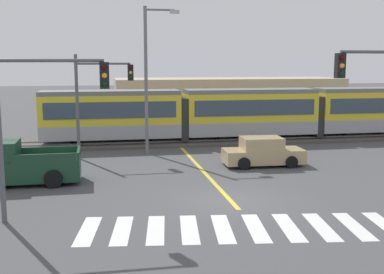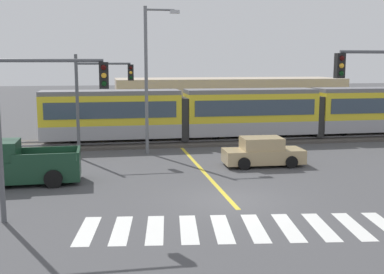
{
  "view_description": "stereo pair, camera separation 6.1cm",
  "coord_description": "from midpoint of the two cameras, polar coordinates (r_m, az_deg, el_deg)",
  "views": [
    {
      "loc": [
        -4.84,
        -17.78,
        5.4
      ],
      "look_at": [
        -0.39,
        6.35,
        1.6
      ],
      "focal_mm": 45.0,
      "sensor_mm": 36.0,
      "label": 1
    },
    {
      "loc": [
        -4.78,
        -17.79,
        5.4
      ],
      "look_at": [
        -0.39,
        6.35,
        1.6
      ],
      "focal_mm": 45.0,
      "sensor_mm": 36.0,
      "label": 2
    }
  ],
  "objects": [
    {
      "name": "crosswalk_stripe_0",
      "position": [
        16.25,
        -12.34,
        -10.8
      ],
      "size": [
        0.92,
        2.85,
        0.01
      ],
      "primitive_type": "cube",
      "rotation": [
        0.0,
        0.0,
        -0.13
      ],
      "color": "silver",
      "rests_on": "ground"
    },
    {
      "name": "lane_centre_line",
      "position": [
        24.35,
        1.2,
        -4.01
      ],
      "size": [
        0.2,
        13.29,
        0.01
      ],
      "primitive_type": "cube",
      "color": "gold",
      "rests_on": "ground"
    },
    {
      "name": "light_rail_tram",
      "position": [
        33.56,
        6.8,
        3.01
      ],
      "size": [
        28.0,
        2.64,
        3.43
      ],
      "color": "#9E9EA3",
      "rests_on": "track_bed"
    },
    {
      "name": "traffic_light_far_left",
      "position": [
        27.61,
        -11.31,
        5.34
      ],
      "size": [
        3.25,
        0.38,
        5.86
      ],
      "color": "#515459",
      "rests_on": "ground"
    },
    {
      "name": "traffic_light_near_left",
      "position": [
        16.92,
        -17.89,
        3.26
      ],
      "size": [
        3.75,
        0.38,
        5.81
      ],
      "color": "#515459",
      "rests_on": "ground"
    },
    {
      "name": "crosswalk_stripe_8",
      "position": [
        17.18,
        18.52,
        -9.97
      ],
      "size": [
        0.92,
        2.85,
        0.01
      ],
      "primitive_type": "cube",
      "rotation": [
        0.0,
        0.0,
        -0.13
      ],
      "color": "silver",
      "rests_on": "ground"
    },
    {
      "name": "crosswalk_stripe_1",
      "position": [
        16.11,
        -8.41,
        -10.87
      ],
      "size": [
        0.92,
        2.85,
        0.01
      ],
      "primitive_type": "cube",
      "rotation": [
        0.0,
        0.0,
        -0.13
      ],
      "color": "silver",
      "rests_on": "ground"
    },
    {
      "name": "crosswalk_stripe_6",
      "position": [
        16.52,
        11.29,
        -10.44
      ],
      "size": [
        0.92,
        2.85,
        0.01
      ],
      "primitive_type": "cube",
      "rotation": [
        0.0,
        0.0,
        -0.13
      ],
      "color": "silver",
      "rests_on": "ground"
    },
    {
      "name": "street_lamp_centre",
      "position": [
        28.56,
        -5.17,
        7.72
      ],
      "size": [
        2.09,
        0.28,
        8.62
      ],
      "color": "slate",
      "rests_on": "ground"
    },
    {
      "name": "ground_plane",
      "position": [
        19.2,
        4.53,
        -7.56
      ],
      "size": [
        200.0,
        200.0,
        0.0
      ],
      "primitive_type": "plane",
      "color": "#474749"
    },
    {
      "name": "crosswalk_stripe_3",
      "position": [
        16.05,
        -0.42,
        -10.84
      ],
      "size": [
        0.92,
        2.85,
        0.01
      ],
      "primitive_type": "cube",
      "rotation": [
        0.0,
        0.0,
        -0.13
      ],
      "color": "silver",
      "rests_on": "ground"
    },
    {
      "name": "pickup_truck",
      "position": [
        22.91,
        -20.26,
        -3.23
      ],
      "size": [
        5.43,
        2.3,
        1.98
      ],
      "color": "#193D28",
      "rests_on": "ground"
    },
    {
      "name": "rail_near",
      "position": [
        31.96,
        -1.67,
        -0.51
      ],
      "size": [
        120.0,
        0.08,
        0.1
      ],
      "primitive_type": "cube",
      "color": "#939399",
      "rests_on": "track_bed"
    },
    {
      "name": "crosswalk_stripe_4",
      "position": [
        16.14,
        3.55,
        -10.75
      ],
      "size": [
        0.92,
        2.85,
        0.01
      ],
      "primitive_type": "cube",
      "rotation": [
        0.0,
        0.0,
        -0.13
      ],
      "color": "silver",
      "rests_on": "ground"
    },
    {
      "name": "rail_far",
      "position": [
        33.37,
        -2.05,
        -0.11
      ],
      "size": [
        120.0,
        0.08,
        0.1
      ],
      "primitive_type": "cube",
      "color": "#939399",
      "rests_on": "track_bed"
    },
    {
      "name": "crosswalk_stripe_7",
      "position": [
        16.82,
        14.98,
        -10.22
      ],
      "size": [
        0.92,
        2.85,
        0.01
      ],
      "primitive_type": "cube",
      "rotation": [
        0.0,
        0.0,
        -0.13
      ],
      "color": "silver",
      "rests_on": "ground"
    },
    {
      "name": "building_backdrop_far",
      "position": [
        42.34,
        4.24,
        4.22
      ],
      "size": [
        19.51,
        6.0,
        4.07
      ],
      "primitive_type": "cube",
      "color": "tan",
      "rests_on": "ground"
    },
    {
      "name": "crosswalk_stripe_5",
      "position": [
        16.29,
        7.47,
        -10.62
      ],
      "size": [
        0.92,
        2.85,
        0.01
      ],
      "primitive_type": "cube",
      "rotation": [
        0.0,
        0.0,
        -0.13
      ],
      "color": "silver",
      "rests_on": "ground"
    },
    {
      "name": "sedan_crossing",
      "position": [
        25.7,
        8.33,
        -1.83
      ],
      "size": [
        4.25,
        2.02,
        1.52
      ],
      "color": "tan",
      "rests_on": "ground"
    },
    {
      "name": "track_bed",
      "position": [
        32.69,
        -1.86,
        -0.55
      ],
      "size": [
        120.0,
        4.0,
        0.18
      ],
      "primitive_type": "cube",
      "color": "#4C4742",
      "rests_on": "ground"
    },
    {
      "name": "crosswalk_stripe_2",
      "position": [
        16.04,
        -4.42,
        -10.88
      ],
      "size": [
        0.92,
        2.85,
        0.01
      ],
      "primitive_type": "cube",
      "rotation": [
        0.0,
        0.0,
        -0.13
      ],
      "color": "silver",
      "rests_on": "ground"
    }
  ]
}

